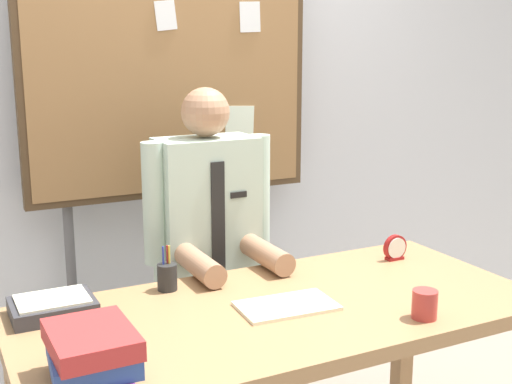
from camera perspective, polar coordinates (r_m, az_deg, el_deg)
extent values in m
cube|color=silver|center=(3.22, -8.43, 7.83)|extent=(6.40, 0.08, 2.70)
cube|color=#9E754C|center=(2.26, 2.22, -10.26)|extent=(1.74, 0.81, 0.05)
cube|color=#9E754C|center=(3.10, 12.45, -11.64)|extent=(0.07, 0.07, 0.71)
cube|color=#2D2D33|center=(3.00, -3.98, -15.05)|extent=(0.34, 0.30, 0.44)
cube|color=#B2CCBC|center=(2.77, -4.17, -3.59)|extent=(0.40, 0.22, 0.80)
sphere|color=#A87A5B|center=(2.67, -4.34, 6.82)|extent=(0.20, 0.20, 0.20)
cylinder|color=#B2CCBC|center=(2.63, -8.68, -0.99)|extent=(0.09, 0.09, 0.48)
cylinder|color=#B2CCBC|center=(2.80, 0.28, -0.01)|extent=(0.09, 0.09, 0.48)
cylinder|color=#A87A5B|center=(2.50, -4.82, -6.23)|extent=(0.09, 0.30, 0.09)
cylinder|color=#A87A5B|center=(2.61, 0.92, -5.35)|extent=(0.09, 0.30, 0.09)
cube|color=black|center=(2.65, -3.24, -2.96)|extent=(0.06, 0.01, 0.52)
cube|color=black|center=(2.66, -1.49, -0.24)|extent=(0.07, 0.01, 0.02)
cube|color=#4C3823|center=(3.03, -7.29, 10.31)|extent=(1.32, 0.05, 1.14)
cube|color=olive|center=(3.02, -7.22, 10.31)|extent=(1.26, 0.04, 1.08)
cylinder|color=#59595E|center=(3.14, -15.32, -9.00)|extent=(0.04, 0.04, 0.96)
cylinder|color=#59595E|center=(3.43, 0.60, -6.64)|extent=(0.04, 0.04, 0.96)
cube|color=silver|center=(3.14, -1.40, 5.92)|extent=(0.15, 0.00, 0.16)
cube|color=white|center=(3.14, -0.51, 14.70)|extent=(0.11, 0.00, 0.14)
cube|color=white|center=(2.99, -7.71, 14.69)|extent=(0.10, 0.00, 0.13)
cube|color=#72337F|center=(1.83, -13.46, -14.91)|extent=(0.20, 0.27, 0.04)
cube|color=#2D4C99|center=(1.82, -13.74, -13.50)|extent=(0.24, 0.27, 0.05)
cube|color=#B22D2D|center=(1.79, -13.85, -12.10)|extent=(0.21, 0.26, 0.05)
cube|color=#F4EFCC|center=(2.24, 2.64, -9.67)|extent=(0.33, 0.21, 0.01)
cylinder|color=maroon|center=(2.75, 11.76, -4.64)|extent=(0.10, 0.02, 0.10)
cylinder|color=white|center=(2.74, 11.93, -4.71)|extent=(0.08, 0.00, 0.08)
cube|color=maroon|center=(2.76, 11.72, -5.53)|extent=(0.07, 0.04, 0.01)
cylinder|color=#B23833|center=(2.21, 14.18, -9.27)|extent=(0.08, 0.08, 0.09)
cylinder|color=#262626|center=(2.39, -7.58, -7.20)|extent=(0.07, 0.07, 0.09)
cylinder|color=#263399|center=(2.38, -7.89, -6.29)|extent=(0.01, 0.01, 0.15)
cylinder|color=maroon|center=(2.39, -7.55, -6.20)|extent=(0.01, 0.01, 0.15)
cylinder|color=gold|center=(2.39, -7.38, -6.23)|extent=(0.01, 0.01, 0.15)
cube|color=#333338|center=(2.27, -16.94, -9.40)|extent=(0.26, 0.20, 0.05)
cube|color=#F4EFCC|center=(2.26, -16.98, -8.72)|extent=(0.22, 0.17, 0.01)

